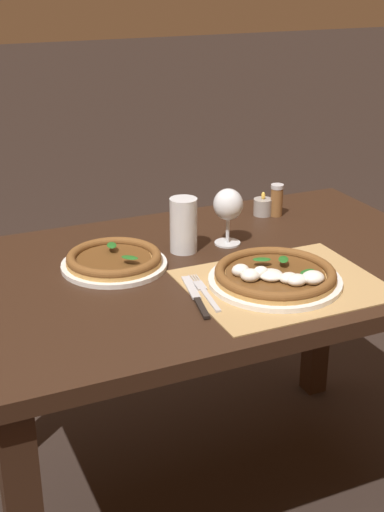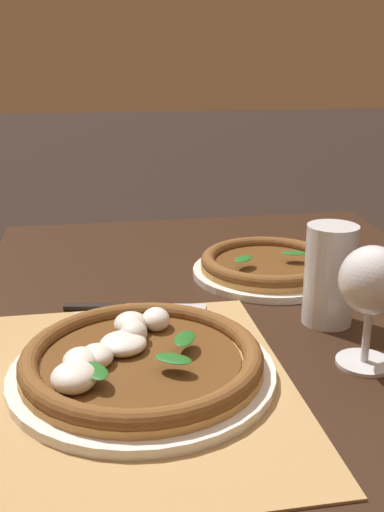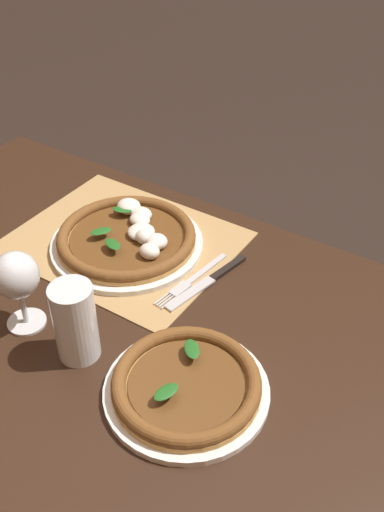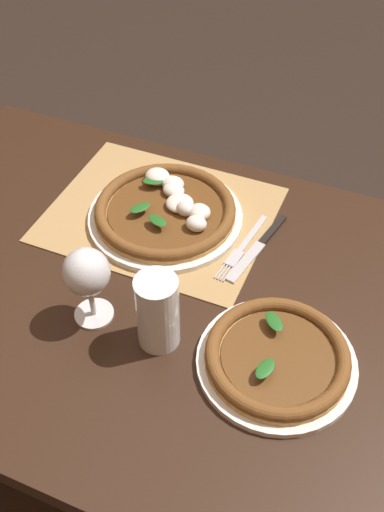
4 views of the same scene
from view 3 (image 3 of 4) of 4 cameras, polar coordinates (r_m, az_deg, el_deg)
dining_table at (r=1.20m, az=-7.94°, el=-8.87°), size 1.28×0.82×0.74m
paper_placemat at (r=1.28m, az=-6.51°, el=1.37°), size 0.45×0.36×0.00m
pizza_near at (r=1.25m, az=-6.13°, el=1.73°), size 0.32×0.32×0.05m
pizza_far at (r=0.96m, az=-0.54°, el=-12.25°), size 0.27×0.27×0.04m
wine_glass at (r=1.06m, az=-16.37°, el=-2.05°), size 0.08×0.08×0.16m
pint_glass at (r=1.00m, az=-11.05°, el=-6.32°), size 0.07×0.07×0.15m
fork at (r=1.16m, az=0.01°, el=-2.29°), size 0.04×0.20×0.00m
knife at (r=1.16m, az=1.46°, el=-2.47°), size 0.06×0.21×0.01m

